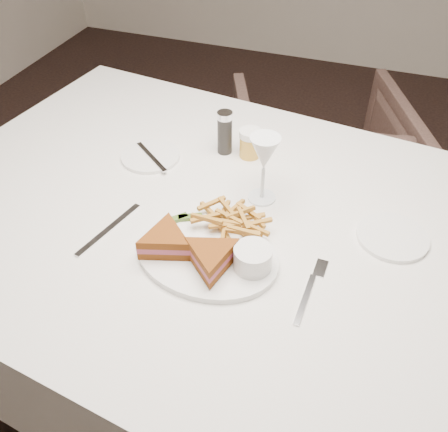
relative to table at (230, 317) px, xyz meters
name	(u,v)px	position (x,y,z in m)	size (l,w,h in m)	color
ground	(343,382)	(0.36, 0.14, -0.38)	(5.00, 5.00, 0.00)	black
table	(230,317)	(0.00, 0.00, 0.00)	(1.59, 1.06, 0.75)	silver
chair_far	(318,163)	(0.08, 0.88, -0.04)	(0.66, 0.62, 0.68)	#48332C
table_setting	(225,218)	(0.00, -0.04, 0.41)	(0.81, 0.64, 0.18)	white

